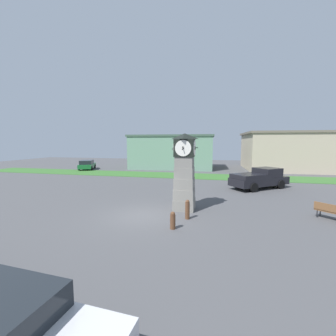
{
  "coord_description": "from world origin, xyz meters",
  "views": [
    {
      "loc": [
        4.21,
        -11.86,
        4.17
      ],
      "look_at": [
        0.84,
        2.7,
        2.48
      ],
      "focal_mm": 24.0,
      "sensor_mm": 36.0,
      "label": 1
    }
  ],
  "objects_px": {
    "bollard_near_tower": "(187,209)",
    "car_far_lot": "(87,165)",
    "bollard_mid_row": "(173,220)",
    "bench": "(332,211)",
    "pickup_truck": "(259,178)",
    "clock_tower": "(184,173)"
  },
  "relations": [
    {
      "from": "clock_tower",
      "to": "bench",
      "type": "relative_size",
      "value": 3.08
    },
    {
      "from": "clock_tower",
      "to": "bollard_near_tower",
      "type": "relative_size",
      "value": 4.4
    },
    {
      "from": "bollard_near_tower",
      "to": "bench",
      "type": "height_order",
      "value": "bollard_near_tower"
    },
    {
      "from": "car_far_lot",
      "to": "pickup_truck",
      "type": "distance_m",
      "value": 25.55
    },
    {
      "from": "clock_tower",
      "to": "bench",
      "type": "bearing_deg",
      "value": -1.29
    },
    {
      "from": "bollard_near_tower",
      "to": "pickup_truck",
      "type": "bearing_deg",
      "value": 61.67
    },
    {
      "from": "pickup_truck",
      "to": "clock_tower",
      "type": "bearing_deg",
      "value": -125.45
    },
    {
      "from": "clock_tower",
      "to": "bench",
      "type": "xyz_separation_m",
      "value": [
        8.04,
        -0.18,
        -1.8
      ]
    },
    {
      "from": "bollard_near_tower",
      "to": "car_far_lot",
      "type": "height_order",
      "value": "car_far_lot"
    },
    {
      "from": "bollard_mid_row",
      "to": "bollard_near_tower",
      "type": "bearing_deg",
      "value": 72.95
    },
    {
      "from": "clock_tower",
      "to": "bollard_near_tower",
      "type": "bearing_deg",
      "value": -75.53
    },
    {
      "from": "bollard_near_tower",
      "to": "pickup_truck",
      "type": "distance_m",
      "value": 11.05
    },
    {
      "from": "car_far_lot",
      "to": "bollard_near_tower",
      "type": "bearing_deg",
      "value": -46.06
    },
    {
      "from": "bollard_near_tower",
      "to": "clock_tower",
      "type": "bearing_deg",
      "value": 104.47
    },
    {
      "from": "bollard_mid_row",
      "to": "bench",
      "type": "xyz_separation_m",
      "value": [
        8.08,
        3.14,
        0.09
      ]
    },
    {
      "from": "car_far_lot",
      "to": "pickup_truck",
      "type": "bearing_deg",
      "value": -21.76
    },
    {
      "from": "clock_tower",
      "to": "bollard_mid_row",
      "type": "xyz_separation_m",
      "value": [
        -0.04,
        -3.32,
        -1.89
      ]
    },
    {
      "from": "bollard_near_tower",
      "to": "bench",
      "type": "bearing_deg",
      "value": 11.54
    },
    {
      "from": "bollard_near_tower",
      "to": "bollard_mid_row",
      "type": "relative_size",
      "value": 1.25
    },
    {
      "from": "bollard_mid_row",
      "to": "car_far_lot",
      "type": "height_order",
      "value": "car_far_lot"
    },
    {
      "from": "clock_tower",
      "to": "bollard_near_tower",
      "type": "xyz_separation_m",
      "value": [
        0.45,
        -1.73,
        -1.78
      ]
    },
    {
      "from": "bollard_mid_row",
      "to": "pickup_truck",
      "type": "bearing_deg",
      "value": 63.13
    }
  ]
}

